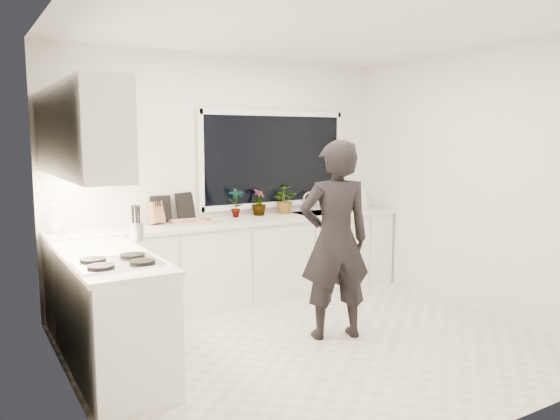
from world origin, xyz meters
TOP-DOWN VIEW (x-y plane):
  - floor at (0.00, 0.00)m, footprint 4.00×3.50m
  - wall_back at (0.00, 1.76)m, footprint 4.00×0.02m
  - wall_left at (-2.01, 0.00)m, footprint 0.02×3.50m
  - wall_right at (2.01, 0.00)m, footprint 0.02×3.50m
  - ceiling at (0.00, 0.00)m, footprint 4.00×3.50m
  - window at (0.60, 1.73)m, footprint 1.80×0.02m
  - base_cabinets_back at (0.00, 1.45)m, footprint 3.92×0.58m
  - base_cabinets_left at (-1.67, 0.35)m, footprint 0.58×1.60m
  - countertop_back at (0.00, 1.44)m, footprint 3.94×0.62m
  - countertop_left at (-1.67, 0.35)m, footprint 0.62×1.60m
  - upper_cabinets at (-1.79, 0.70)m, footprint 0.34×2.10m
  - sink at (1.05, 1.45)m, footprint 0.58×0.42m
  - faucet at (1.05, 1.65)m, footprint 0.03×0.03m
  - stovetop at (-1.69, -0.00)m, footprint 0.56×0.48m
  - person at (0.25, 0.05)m, footprint 0.75×0.60m
  - pizza_tray at (-0.53, 1.42)m, footprint 0.50×0.38m
  - pizza at (-0.53, 1.42)m, footprint 0.45×0.34m
  - watering_can at (1.77, 1.61)m, footprint 0.15×0.15m
  - paper_towel_roll at (-1.85, 1.55)m, footprint 0.13×0.13m
  - knife_block at (-0.88, 1.59)m, footprint 0.15×0.14m
  - utensil_crock at (-1.32, 0.80)m, footprint 0.17×0.17m
  - picture_frame_large at (-0.79, 1.69)m, footprint 0.22×0.02m
  - picture_frame_small at (-0.53, 1.69)m, footprint 0.24×0.12m
  - herb_plants at (0.47, 1.61)m, footprint 0.87×0.34m
  - soap_bottles at (1.60, 1.30)m, footprint 0.16×0.15m

SIDE VIEW (x-z plane):
  - floor at x=0.00m, z-range -0.02..0.00m
  - base_cabinets_back at x=0.00m, z-range 0.00..0.88m
  - base_cabinets_left at x=-1.67m, z-range 0.00..0.88m
  - sink at x=1.05m, z-range 0.80..0.94m
  - person at x=0.25m, z-range 0.00..1.78m
  - countertop_back at x=0.00m, z-range 0.88..0.92m
  - countertop_left at x=-1.67m, z-range 0.88..0.92m
  - stovetop at x=-1.69m, z-range 0.92..0.95m
  - pizza_tray at x=-0.53m, z-range 0.92..0.95m
  - pizza at x=-0.53m, z-range 0.95..0.96m
  - watering_can at x=1.77m, z-range 0.92..1.05m
  - utensil_crock at x=-1.32m, z-range 0.92..1.08m
  - faucet at x=1.05m, z-range 0.92..1.14m
  - knife_block at x=-0.88m, z-range 0.92..1.14m
  - paper_towel_roll at x=-1.85m, z-range 0.92..1.18m
  - picture_frame_large at x=-0.79m, z-range 0.92..1.20m
  - soap_bottles at x=1.60m, z-range 0.91..1.22m
  - picture_frame_small at x=-0.53m, z-range 0.92..1.22m
  - herb_plants at x=0.47m, z-range 0.91..1.24m
  - wall_back at x=0.00m, z-range 0.00..2.70m
  - wall_left at x=-2.01m, z-range 0.00..2.70m
  - wall_right at x=2.01m, z-range 0.00..2.70m
  - window at x=0.60m, z-range 1.05..2.05m
  - upper_cabinets at x=-1.79m, z-range 1.50..2.20m
  - ceiling at x=0.00m, z-range 2.70..2.72m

